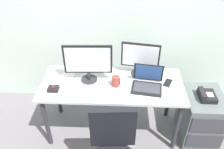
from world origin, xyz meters
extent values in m
plane|color=slate|center=(0.00, 0.00, 0.00)|extent=(8.00, 8.00, 0.00)
cube|color=silver|center=(0.00, 0.67, 1.40)|extent=(6.00, 0.10, 2.80)
cube|color=silver|center=(0.00, 0.00, 0.70)|extent=(1.54, 0.64, 0.03)
cylinder|color=#2D2D33|center=(-0.71, -0.26, 0.34)|extent=(0.05, 0.05, 0.68)
cylinder|color=#2D2D33|center=(0.71, -0.26, 0.34)|extent=(0.05, 0.05, 0.68)
cylinder|color=#2D2D33|center=(-0.71, 0.26, 0.34)|extent=(0.05, 0.05, 0.68)
cylinder|color=#2D2D33|center=(0.71, 0.26, 0.34)|extent=(0.05, 0.05, 0.68)
cube|color=#545E5C|center=(1.03, -0.03, 0.29)|extent=(0.42, 0.52, 0.59)
cube|color=#38383D|center=(1.03, -0.30, 0.42)|extent=(0.38, 0.01, 0.20)
cube|color=#38383D|center=(1.03, -0.30, 0.18)|extent=(0.38, 0.01, 0.20)
cube|color=black|center=(1.03, -0.05, 0.62)|extent=(0.17, 0.20, 0.06)
cube|color=black|center=(0.97, -0.05, 0.66)|extent=(0.05, 0.18, 0.04)
cube|color=gray|center=(1.05, -0.06, 0.65)|extent=(0.07, 0.08, 0.01)
cube|color=black|center=(0.04, -0.63, 0.72)|extent=(0.40, 0.09, 0.42)
cylinder|color=#262628|center=(-0.25, 0.05, 0.72)|extent=(0.18, 0.18, 0.01)
cylinder|color=#262628|center=(-0.25, 0.05, 0.77)|extent=(0.04, 0.04, 0.09)
cube|color=black|center=(-0.25, 0.05, 0.98)|extent=(0.51, 0.05, 0.33)
cube|color=silver|center=(-0.25, 0.04, 0.98)|extent=(0.47, 0.03, 0.29)
cylinder|color=#262628|center=(0.30, 0.19, 0.72)|extent=(0.18, 0.18, 0.01)
cylinder|color=#262628|center=(0.30, 0.19, 0.77)|extent=(0.04, 0.04, 0.09)
cube|color=black|center=(0.30, 0.19, 0.96)|extent=(0.42, 0.09, 0.29)
cube|color=white|center=(0.30, 0.18, 0.96)|extent=(0.38, 0.07, 0.25)
cube|color=silver|center=(-0.29, -0.21, 0.72)|extent=(0.42, 0.17, 0.02)
cube|color=white|center=(-0.29, -0.21, 0.74)|extent=(0.39, 0.15, 0.01)
cube|color=black|center=(0.37, -0.08, 0.72)|extent=(0.34, 0.26, 0.02)
cube|color=#38383D|center=(0.37, -0.08, 0.73)|extent=(0.29, 0.20, 0.00)
cube|color=black|center=(0.39, 0.05, 0.84)|extent=(0.31, 0.09, 0.22)
cube|color=#335999|center=(0.39, 0.04, 0.84)|extent=(0.28, 0.08, 0.19)
cube|color=black|center=(-0.60, -0.14, 0.73)|extent=(0.11, 0.09, 0.04)
sphere|color=maroon|center=(-0.60, -0.14, 0.76)|extent=(0.04, 0.04, 0.04)
cylinder|color=maroon|center=(0.04, -0.03, 0.77)|extent=(0.08, 0.08, 0.12)
torus|color=maroon|center=(0.09, -0.03, 0.77)|extent=(0.01, 0.07, 0.07)
cube|color=white|center=(-0.52, 0.08, 0.72)|extent=(0.21, 0.24, 0.01)
cube|color=black|center=(0.61, 0.03, 0.72)|extent=(0.12, 0.16, 0.01)
ellipsoid|color=yellow|center=(-0.21, 0.25, 0.73)|extent=(0.19, 0.10, 0.04)
camera|label=1|loc=(0.09, -1.98, 2.25)|focal=37.00mm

